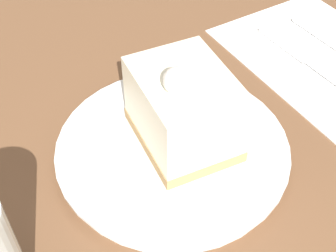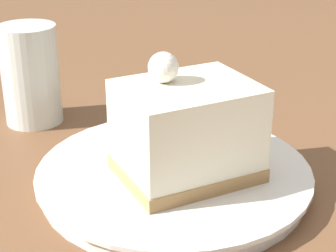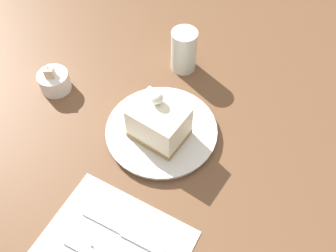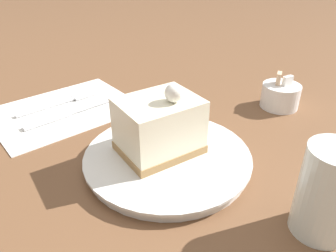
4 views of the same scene
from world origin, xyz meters
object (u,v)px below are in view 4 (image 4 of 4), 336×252
(cake_slice, at_px, (160,126))
(sugar_bowl, at_px, (280,95))
(fork, at_px, (65,101))
(knife, at_px, (62,116))
(plate, at_px, (166,159))
(drinking_glass, at_px, (328,192))

(cake_slice, height_order, sugar_bowl, cake_slice)
(fork, relative_size, sugar_bowl, 2.31)
(sugar_bowl, bearing_deg, cake_slice, -104.68)
(cake_slice, xyz_separation_m, knife, (-0.22, -0.01, -0.05))
(plate, relative_size, sugar_bowl, 3.35)
(cake_slice, relative_size, sugar_bowl, 1.84)
(plate, height_order, fork, plate)
(knife, xyz_separation_m, drinking_glass, (0.44, 0.01, 0.05))
(fork, height_order, knife, same)
(fork, xyz_separation_m, sugar_bowl, (0.34, 0.24, 0.02))
(fork, distance_m, knife, 0.06)
(knife, bearing_deg, fork, 148.67)
(knife, xyz_separation_m, sugar_bowl, (0.29, 0.28, 0.02))
(sugar_bowl, height_order, drinking_glass, drinking_glass)
(drinking_glass, bearing_deg, knife, -178.09)
(drinking_glass, bearing_deg, sugar_bowl, 119.01)
(plate, distance_m, sugar_bowl, 0.28)
(plate, relative_size, fork, 1.45)
(cake_slice, distance_m, knife, 0.23)
(sugar_bowl, xyz_separation_m, drinking_glass, (0.15, -0.27, 0.03))
(knife, height_order, sugar_bowl, sugar_bowl)
(cake_slice, bearing_deg, sugar_bowl, 94.21)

